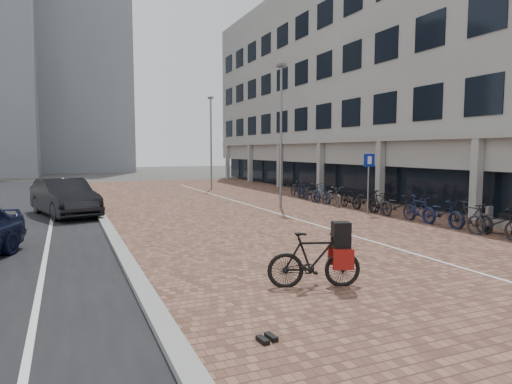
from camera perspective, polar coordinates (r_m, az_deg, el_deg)
The scene contains 15 objects.
ground at distance 11.49m, azimuth 11.96°, elevation -9.03°, with size 140.00×140.00×0.00m, color #474442.
plaza_brick at distance 22.89m, azimuth -1.28°, elevation -1.76°, with size 14.50×42.00×0.04m, color brown.
street_asphalt at distance 21.44m, azimuth -29.78°, elevation -2.96°, with size 8.00×50.00×0.03m, color black.
curb at distance 21.32m, azimuth -19.32°, elevation -2.42°, with size 0.35×42.00×0.14m, color gray.
lane_line at distance 21.29m, azimuth -24.42°, elevation -2.74°, with size 0.12×44.00×0.00m, color white.
parking_line at distance 22.96m, azimuth -0.82°, elevation -1.67°, with size 0.10×30.00×0.00m, color white.
office_building at distance 32.21m, azimuth 14.92°, elevation 15.17°, with size 8.40×40.00×15.00m.
car_dark at distance 20.95m, azimuth -23.15°, elevation -0.62°, with size 1.73×4.95×1.63m, color black.
hero_bike at distance 9.35m, azimuth 7.41°, elevation -8.44°, with size 2.01×1.13×1.37m.
shoes at distance 6.93m, azimuth 1.49°, elevation -18.33°, with size 0.35×0.29×0.09m, color black, non-canonical shape.
scooter_front at distance 17.06m, azimuth 28.86°, elevation -3.27°, with size 0.43×1.38×0.95m, color #A2A1A6, non-canonical shape.
parking_sign at distance 20.30m, azimuth 14.13°, elevation 2.32°, with size 0.56×0.09×2.68m.
lamp_near at distance 21.98m, azimuth 3.19°, elevation 6.91°, with size 0.12×0.12×6.88m, color slate.
lamp_far at distance 32.45m, azimuth -5.74°, elevation 6.07°, with size 0.12×0.12×6.54m, color slate.
bike_row at distance 21.33m, azimuth 13.57°, elevation -1.04°, with size 1.39×15.84×1.05m.
Camera 1 is at (-6.43, -9.10, 2.82)m, focal length 31.49 mm.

